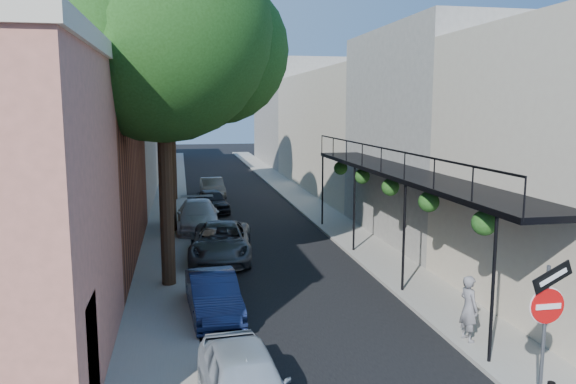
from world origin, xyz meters
name	(u,v)px	position (x,y,z in m)	size (l,w,h in m)	color
road_surface	(231,192)	(0.00, 30.00, 0.01)	(6.00, 64.00, 0.01)	black
sidewalk_left	(171,193)	(-4.00, 30.00, 0.06)	(2.00, 64.00, 0.12)	gray
sidewalk_right	(289,189)	(4.00, 30.00, 0.06)	(2.00, 64.00, 0.12)	gray
buildings_left	(81,120)	(-9.30, 28.76, 4.94)	(10.10, 59.10, 12.00)	tan
buildings_right	(362,126)	(8.99, 29.49, 4.42)	(9.80, 55.00, 10.00)	beige
sign_post	(547,312)	(3.16, 0.97, 2.04)	(0.89, 0.17, 2.99)	#595B60
oak_near	(176,36)	(-3.37, 10.26, 7.88)	(7.48, 6.80, 11.42)	#321D14
oak_mid	(176,77)	(-3.42, 18.23, 7.06)	(6.60, 6.00, 10.20)	#321D14
oak_far	(177,64)	(-3.35, 27.27, 8.26)	(7.70, 7.00, 11.90)	#321D14
parked_car_a	(245,383)	(-2.27, 2.01, 0.65)	(1.53, 3.80, 1.30)	#ABB5BE
parked_car_b	(213,295)	(-2.55, 7.19, 0.60)	(1.27, 3.66, 1.20)	#172248
parked_car_c	(221,242)	(-1.90, 13.07, 0.67)	(2.24, 4.85, 1.35)	#4E5155
parked_car_d	(198,216)	(-2.60, 18.32, 0.69)	(1.92, 4.72, 1.37)	silver
parked_car_e	(212,201)	(-1.69, 22.80, 0.62)	(1.46, 3.64, 1.24)	black
parked_car_f	(212,188)	(-1.40, 27.73, 0.63)	(1.33, 3.80, 1.25)	#665F56
pedestrian	(469,308)	(3.40, 4.15, 0.93)	(0.59, 0.39, 1.62)	slate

